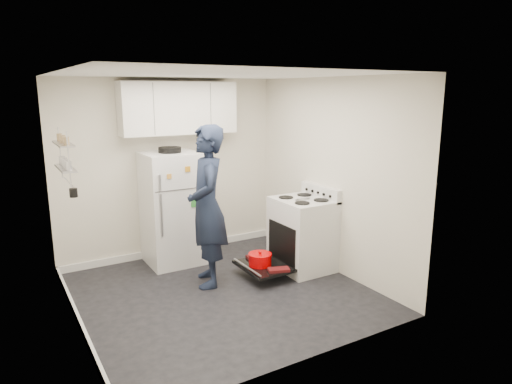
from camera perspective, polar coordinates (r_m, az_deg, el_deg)
room at (r=5.14m, az=-4.94°, el=-0.11°), size 3.21×3.21×2.51m
electric_range at (r=6.08m, az=5.74°, el=-5.34°), size 0.66×0.76×1.10m
open_oven_door at (r=5.86m, az=0.78°, el=-8.85°), size 0.55×0.72×0.23m
refrigerator at (r=6.30m, az=-10.44°, el=-1.97°), size 0.72×0.74×1.60m
upper_cabinets at (r=6.36m, az=-9.65°, el=10.31°), size 1.60×0.33×0.70m
wall_shelf_rack at (r=5.07m, az=-22.80°, el=4.16°), size 0.14×0.60×0.61m
person at (r=5.48m, az=-6.12°, el=-1.82°), size 0.67×0.82×1.95m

